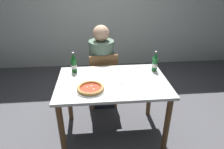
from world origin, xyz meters
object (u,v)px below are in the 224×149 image
chair_behind_table (103,77)px  beer_bottle_center (74,64)px  dining_table_main (112,90)px  beer_bottle_left (155,63)px  pizza_margherita_near (91,88)px  napkin_with_cutlery (117,80)px  diner_seated (102,69)px

chair_behind_table → beer_bottle_center: 0.62m
dining_table_main → beer_bottle_left: 0.60m
pizza_margherita_near → chair_behind_table: bearing=78.9°
chair_behind_table → beer_bottle_center: beer_bottle_center is taller
chair_behind_table → pizza_margherita_near: 0.86m
dining_table_main → pizza_margherita_near: (-0.24, -0.18, 0.14)m
dining_table_main → beer_bottle_left: beer_bottle_left is taller
dining_table_main → beer_bottle_left: (0.52, 0.21, 0.22)m
pizza_margherita_near → beer_bottle_center: 0.49m
beer_bottle_left → beer_bottle_center: bearing=177.0°
napkin_with_cutlery → beer_bottle_left: bearing=22.9°
chair_behind_table → beer_bottle_center: (-0.35, -0.35, 0.37)m
dining_table_main → beer_bottle_center: (-0.43, 0.26, 0.22)m
chair_behind_table → napkin_with_cutlery: 0.67m
diner_seated → beer_bottle_left: 0.81m
dining_table_main → beer_bottle_left: bearing=21.6°
dining_table_main → beer_bottle_center: size_ratio=4.86×
chair_behind_table → napkin_with_cutlery: (0.13, -0.60, 0.27)m
diner_seated → pizza_margherita_near: bearing=-100.0°
diner_seated → pizza_margherita_near: 0.87m
pizza_margherita_near → napkin_with_cutlery: size_ratio=1.55×
chair_behind_table → dining_table_main: bearing=91.0°
dining_table_main → napkin_with_cutlery: (0.05, 0.01, 0.12)m
diner_seated → beer_bottle_left: (0.61, -0.45, 0.27)m
chair_behind_table → napkin_with_cutlery: bearing=95.8°
dining_table_main → beer_bottle_center: 0.54m
diner_seated → beer_bottle_center: 0.59m
beer_bottle_left → napkin_with_cutlery: bearing=-157.1°
diner_seated → beer_bottle_left: size_ratio=4.89×
pizza_margherita_near → dining_table_main: bearing=37.6°
diner_seated → beer_bottle_left: diner_seated is taller
pizza_margherita_near → beer_bottle_center: size_ratio=1.19×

